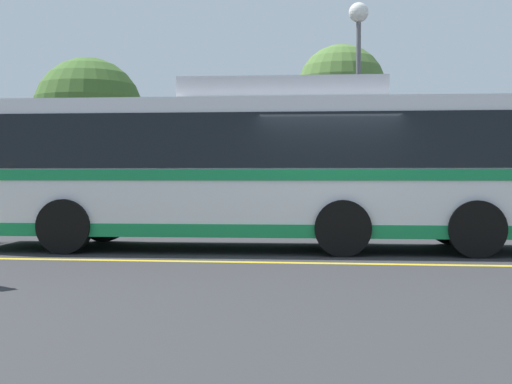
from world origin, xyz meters
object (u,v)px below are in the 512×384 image
tree_1 (88,112)px  parked_car_1 (124,204)px  street_lamp (359,53)px  tree_0 (342,90)px  transit_bus (257,165)px

tree_1 → parked_car_1: bearing=-62.0°
street_lamp → parked_car_1: bearing=-162.5°
parked_car_1 → tree_0: (6.01, 5.90, 3.79)m
transit_bus → tree_1: (-7.61, 11.57, 2.14)m
tree_0 → tree_1: size_ratio=1.04×
transit_bus → tree_0: size_ratio=1.89×
street_lamp → tree_1: size_ratio=1.13×
transit_bus → street_lamp: street_lamp is taller
parked_car_1 → tree_1: 7.58m
transit_bus → street_lamp: size_ratio=1.74×
parked_car_1 → tree_0: tree_0 is taller
transit_bus → tree_1: 14.01m
parked_car_1 → tree_1: bearing=26.1°
street_lamp → tree_0: street_lamp is taller
tree_0 → transit_bus: bearing=-98.2°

